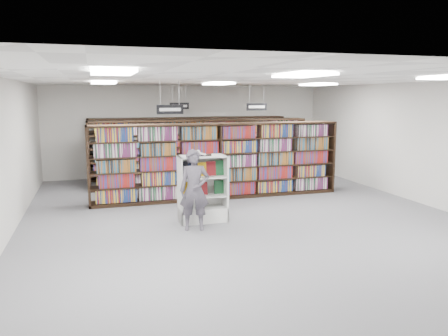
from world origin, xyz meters
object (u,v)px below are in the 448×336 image
object	(u,v)px
endcap_display	(202,199)
open_book	(199,154)
bookshelf_row_near	(218,161)
shopper	(194,190)

from	to	relation	value
endcap_display	open_book	bearing A→B (deg)	169.68
bookshelf_row_near	shopper	world-z (taller)	bookshelf_row_near
bookshelf_row_near	open_book	bearing A→B (deg)	-116.94
open_book	shopper	distance (m)	0.95
bookshelf_row_near	endcap_display	distance (m)	2.39
bookshelf_row_near	endcap_display	size ratio (longest dim) A/B	4.61
endcap_display	open_book	world-z (taller)	open_book
bookshelf_row_near	endcap_display	bearing A→B (deg)	-115.04
open_book	shopper	size ratio (longest dim) A/B	0.36
bookshelf_row_near	open_book	xyz separation A→B (m)	(-1.06, -2.09, 0.50)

